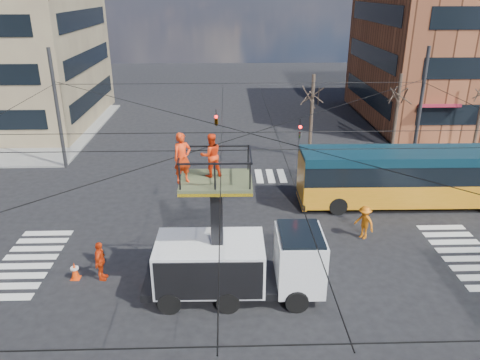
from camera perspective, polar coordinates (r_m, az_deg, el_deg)
name	(u,v)px	position (r m, az deg, el deg)	size (l,w,h in m)	color
ground	(249,258)	(21.62, 1.17, -9.49)	(120.00, 120.00, 0.00)	black
sidewalk_ne	(475,127)	(46.48, 26.69, 5.83)	(18.00, 18.00, 0.12)	slate
crosswalks	(249,258)	(21.61, 1.17, -9.46)	(22.40, 22.40, 0.02)	silver
overhead_network	(248,167)	(20.07, 1.00, 1.59)	(24.24, 24.24, 8.00)	#2D2D30
tree_a	(313,94)	(33.10, 8.85, 10.28)	(2.00, 2.00, 6.00)	#382B21
tree_b	(399,94)	(34.69, 18.79, 9.92)	(2.00, 2.00, 6.00)	#382B21
utility_truck	(238,247)	(18.24, -0.25, -8.17)	(7.03, 2.72, 6.81)	black
city_bus	(415,176)	(27.74, 20.54, 0.45)	(12.83, 2.75, 3.20)	#C67C12
traffic_cone	(75,271)	(21.21, -19.50, -10.36)	(0.36, 0.36, 0.78)	#EB3A09
worker_ground	(100,261)	(20.58, -16.67, -9.46)	(1.02, 0.43, 1.75)	red
flagger	(364,222)	(23.61, 14.91, -5.01)	(1.10, 0.63, 1.70)	#D4640D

